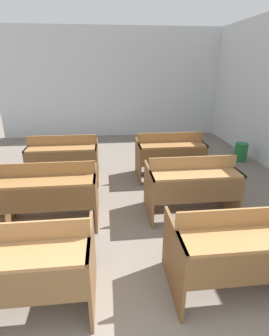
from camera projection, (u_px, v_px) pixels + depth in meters
name	position (u px, v px, depth m)	size (l,w,h in m)	color
wall_back	(112.00, 84.00, 7.24)	(6.13, 0.06, 2.90)	silver
bench_front_left	(19.00, 265.00, 2.09)	(1.16, 0.71, 0.84)	brown
bench_front_right	(238.00, 248.00, 2.28)	(1.16, 0.71, 0.84)	brown
bench_second_left	(50.00, 192.00, 3.29)	(1.16, 0.71, 0.84)	brown
bench_second_right	(191.00, 184.00, 3.50)	(1.16, 0.71, 0.84)	brown
bench_third_left	(64.00, 158.00, 4.51)	(1.16, 0.71, 0.84)	brown
bench_third_right	(170.00, 154.00, 4.69)	(1.16, 0.71, 0.84)	brown
wastepaper_bin	(241.00, 152.00, 5.62)	(0.26, 0.26, 0.39)	#1E6B33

